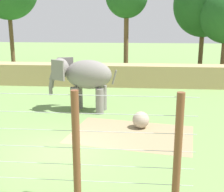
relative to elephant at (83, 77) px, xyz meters
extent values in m
plane|color=#6B8E4C|center=(0.13, -5.79, -2.07)|extent=(120.00, 120.00, 0.00)
cube|color=#937F5B|center=(2.94, -3.66, -2.07)|extent=(6.30, 4.70, 0.01)
cube|color=tan|center=(0.13, 7.27, -1.20)|extent=(36.00, 1.80, 1.75)
cylinder|color=gray|center=(-0.48, -0.36, -1.33)|extent=(0.47, 0.47, 1.49)
cylinder|color=gray|center=(-0.38, 0.46, -1.33)|extent=(0.47, 0.47, 1.49)
cylinder|color=gray|center=(1.03, -0.54, -1.33)|extent=(0.47, 0.47, 1.49)
cylinder|color=gray|center=(1.13, 0.28, -1.33)|extent=(0.47, 0.47, 1.49)
ellipsoid|color=gray|center=(0.32, -0.04, 0.14)|extent=(2.93, 1.81, 1.70)
ellipsoid|color=gray|center=(-1.40, 0.17, 0.44)|extent=(1.19, 1.29, 1.23)
cube|color=gray|center=(-1.37, -0.48, 0.44)|extent=(0.87, 0.60, 1.17)
cube|color=gray|center=(-1.22, 0.79, 0.44)|extent=(0.94, 0.40, 1.17)
cylinder|color=gray|center=(-1.86, 0.22, 0.00)|extent=(0.56, 0.40, 0.67)
cylinder|color=gray|center=(-1.98, 0.24, -0.47)|extent=(0.41, 0.32, 0.63)
cylinder|color=gray|center=(-2.07, 0.25, -0.91)|extent=(0.24, 0.24, 0.59)
cylinder|color=gray|center=(1.86, -0.22, 0.04)|extent=(0.33, 0.14, 0.85)
sphere|color=tan|center=(3.39, -2.73, -1.65)|extent=(0.85, 0.85, 0.85)
cylinder|color=brown|center=(1.43, -9.16, -0.36)|extent=(0.23, 0.23, 3.42)
cylinder|color=brown|center=(4.36, -9.16, -0.36)|extent=(0.23, 0.23, 3.42)
cylinder|color=#B7B7BC|center=(0.13, -9.16, -1.46)|extent=(9.46, 0.02, 0.02)
cylinder|color=#B7B7BC|center=(0.13, -9.16, -0.92)|extent=(9.46, 0.02, 0.02)
cylinder|color=#B7B7BC|center=(0.13, -9.16, -0.39)|extent=(9.46, 0.02, 0.02)
cylinder|color=#B7B7BC|center=(0.13, -9.16, 0.14)|extent=(9.46, 0.02, 0.02)
cylinder|color=#B7B7BC|center=(0.13, -9.16, 0.68)|extent=(9.46, 0.02, 0.02)
cylinder|color=#B7B7BC|center=(0.13, -9.16, 1.21)|extent=(9.46, 0.02, 0.02)
cylinder|color=brown|center=(10.95, 11.04, -0.23)|extent=(0.44, 0.44, 3.69)
cylinder|color=brown|center=(9.48, 13.81, 0.04)|extent=(0.44, 0.44, 4.22)
ellipsoid|color=#1E511E|center=(9.48, 13.81, 4.65)|extent=(5.89, 5.89, 6.18)
cylinder|color=brown|center=(2.04, 11.83, 0.83)|extent=(0.44, 0.44, 5.81)
cylinder|color=brown|center=(-10.63, 15.21, 0.88)|extent=(0.44, 0.44, 5.90)
camera|label=1|loc=(3.17, -17.20, 3.25)|focal=48.30mm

